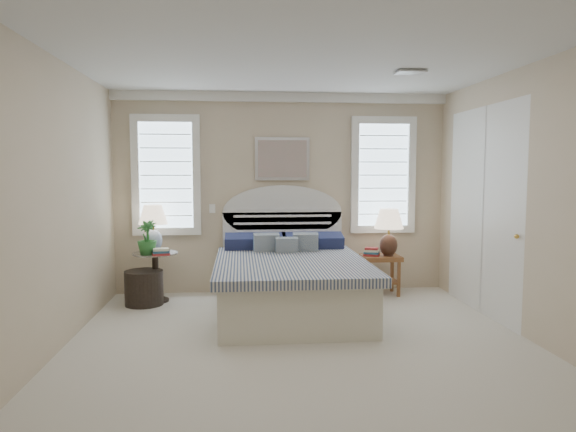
# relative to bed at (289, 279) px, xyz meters

# --- Properties ---
(floor) EXTENTS (4.50, 5.00, 0.01)m
(floor) POSITION_rel_bed_xyz_m (0.00, -1.46, -0.39)
(floor) COLOR silver
(floor) RESTS_ON ground
(ceiling) EXTENTS (4.50, 5.00, 0.01)m
(ceiling) POSITION_rel_bed_xyz_m (0.00, -1.46, 2.31)
(ceiling) COLOR silver
(ceiling) RESTS_ON wall_back
(wall_back) EXTENTS (4.50, 0.02, 2.70)m
(wall_back) POSITION_rel_bed_xyz_m (0.00, 1.04, 0.96)
(wall_back) COLOR #C8B696
(wall_back) RESTS_ON floor
(wall_left) EXTENTS (0.02, 5.00, 2.70)m
(wall_left) POSITION_rel_bed_xyz_m (-2.25, -1.46, 0.96)
(wall_left) COLOR #C8B696
(wall_left) RESTS_ON floor
(wall_right) EXTENTS (0.02, 5.00, 2.70)m
(wall_right) POSITION_rel_bed_xyz_m (2.25, -1.46, 0.96)
(wall_right) COLOR #C8B696
(wall_right) RESTS_ON floor
(crown_molding) EXTENTS (4.50, 0.08, 0.12)m
(crown_molding) POSITION_rel_bed_xyz_m (0.00, 1.00, 2.25)
(crown_molding) COLOR white
(crown_molding) RESTS_ON wall_back
(hvac_vent) EXTENTS (0.30, 0.20, 0.02)m
(hvac_vent) POSITION_rel_bed_xyz_m (1.20, -0.66, 2.29)
(hvac_vent) COLOR #B2B2B2
(hvac_vent) RESTS_ON ceiling
(switch_plate) EXTENTS (0.08, 0.01, 0.12)m
(switch_plate) POSITION_rel_bed_xyz_m (-0.95, 1.03, 0.76)
(switch_plate) COLOR white
(switch_plate) RESTS_ON wall_back
(window_left) EXTENTS (0.90, 0.06, 1.60)m
(window_left) POSITION_rel_bed_xyz_m (-1.55, 1.02, 1.21)
(window_left) COLOR silver
(window_left) RESTS_ON wall_back
(window_right) EXTENTS (0.90, 0.06, 1.60)m
(window_right) POSITION_rel_bed_xyz_m (1.40, 1.02, 1.21)
(window_right) COLOR silver
(window_right) RESTS_ON wall_back
(painting) EXTENTS (0.74, 0.04, 0.58)m
(painting) POSITION_rel_bed_xyz_m (0.00, 1.00, 1.43)
(painting) COLOR silver
(painting) RESTS_ON wall_back
(closet_door) EXTENTS (0.02, 1.80, 2.40)m
(closet_door) POSITION_rel_bed_xyz_m (2.23, -0.26, 0.81)
(closet_door) COLOR white
(closet_door) RESTS_ON floor
(bed) EXTENTS (1.72, 2.28, 1.47)m
(bed) POSITION_rel_bed_xyz_m (0.00, 0.00, 0.00)
(bed) COLOR beige
(bed) RESTS_ON floor
(side_table_left) EXTENTS (0.56, 0.56, 0.63)m
(side_table_left) POSITION_rel_bed_xyz_m (-1.65, 0.59, 0.00)
(side_table_left) COLOR black
(side_table_left) RESTS_ON floor
(nightstand_right) EXTENTS (0.50, 0.40, 0.53)m
(nightstand_right) POSITION_rel_bed_xyz_m (1.30, 0.69, 0.00)
(nightstand_right) COLOR brown
(nightstand_right) RESTS_ON floor
(floor_pot) EXTENTS (0.51, 0.51, 0.43)m
(floor_pot) POSITION_rel_bed_xyz_m (-1.77, 0.45, -0.17)
(floor_pot) COLOR black
(floor_pot) RESTS_ON floor
(lamp_left) EXTENTS (0.45, 0.45, 0.60)m
(lamp_left) POSITION_rel_bed_xyz_m (-1.69, 0.73, 0.61)
(lamp_left) COLOR silver
(lamp_left) RESTS_ON side_table_left
(lamp_right) EXTENTS (0.39, 0.39, 0.63)m
(lamp_right) POSITION_rel_bed_xyz_m (1.39, 0.67, 0.53)
(lamp_right) COLOR black
(lamp_right) RESTS_ON nightstand_right
(potted_plant) EXTENTS (0.29, 0.29, 0.42)m
(potted_plant) POSITION_rel_bed_xyz_m (-1.72, 0.43, 0.46)
(potted_plant) COLOR #37752F
(potted_plant) RESTS_ON side_table_left
(books_left) EXTENTS (0.23, 0.19, 0.09)m
(books_left) POSITION_rel_bed_xyz_m (-1.54, 0.37, 0.28)
(books_left) COLOR maroon
(books_left) RESTS_ON side_table_left
(books_right) EXTENTS (0.24, 0.21, 0.11)m
(books_right) POSITION_rel_bed_xyz_m (1.16, 0.67, 0.20)
(books_right) COLOR maroon
(books_right) RESTS_ON nightstand_right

